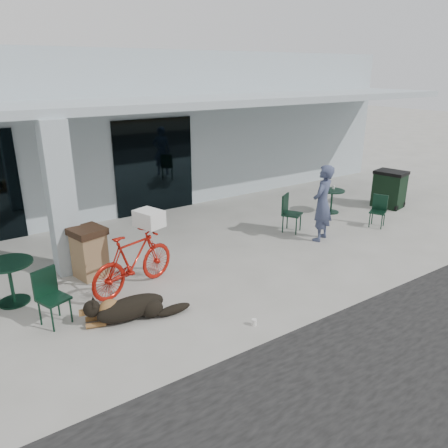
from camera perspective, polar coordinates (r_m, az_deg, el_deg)
ground at (r=8.28m, az=-4.90°, el=-9.27°), size 80.00×80.00×0.00m
building at (r=15.37m, az=-21.29°, el=11.80°), size 22.00×7.00×4.50m
storefront_glass_right at (r=12.79m, az=-9.07°, el=7.44°), size 2.40×0.06×2.70m
column at (r=9.22m, az=-20.53°, el=3.06°), size 0.50×0.50×3.12m
overhang at (r=10.59m, az=-15.38°, el=14.71°), size 22.00×2.80×0.18m
bicycle at (r=8.42m, az=-11.75°, el=-4.78°), size 1.98×1.09×1.15m
laundry_basket at (r=8.42m, az=-9.76°, el=0.72°), size 0.53×0.62×0.31m
dog at (r=7.61m, az=-12.05°, el=-10.52°), size 1.43×0.80×0.45m
cup_near_dog at (r=7.38m, az=3.96°, el=-12.68°), size 0.09×0.09×0.11m
cafe_table_near at (r=8.71m, az=-26.05°, el=-6.90°), size 0.87×0.87×0.79m
cafe_chair_near at (r=7.71m, az=-21.38°, el=-9.00°), size 0.56×0.59×0.95m
cafe_table_far at (r=13.16m, az=13.86°, el=2.90°), size 0.73×0.73×0.67m
cafe_chair_far_a at (r=11.33m, az=8.89°, el=1.35°), size 0.62×0.64×0.98m
cafe_chair_far_b at (r=12.27m, az=19.45°, el=1.55°), size 0.54×0.53×0.85m
person at (r=10.79m, az=12.73°, el=2.66°), size 0.80×0.68×1.87m
cup_on_table at (r=13.23m, az=14.11°, el=4.72°), size 0.08×0.08×0.10m
trash_receptacle at (r=9.17m, az=-17.17°, el=-3.57°), size 0.74×0.74×1.04m
wheeled_bin at (r=14.20m, az=20.78°, el=4.30°), size 0.86×1.00×1.11m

